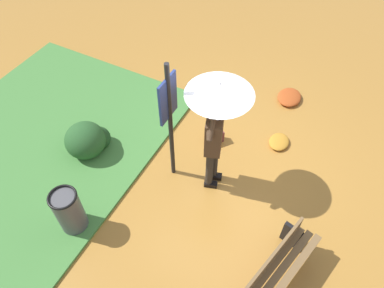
# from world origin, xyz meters

# --- Properties ---
(ground_plane) EXTENTS (18.00, 18.00, 0.00)m
(ground_plane) POSITION_xyz_m (0.00, 0.00, 0.00)
(ground_plane) COLOR #B27A33
(grass_verge) EXTENTS (4.80, 4.00, 0.05)m
(grass_verge) POSITION_xyz_m (-0.88, 3.27, 0.03)
(grass_verge) COLOR #47843D
(grass_verge) RESTS_ON ground_plane
(person_with_umbrella) EXTENTS (0.96, 0.96, 2.04)m
(person_with_umbrella) POSITION_xyz_m (-0.17, 0.14, 1.55)
(person_with_umbrella) COLOR #2D2823
(person_with_umbrella) RESTS_ON ground_plane
(info_sign_post) EXTENTS (0.44, 0.07, 2.30)m
(info_sign_post) POSITION_xyz_m (-0.38, 0.79, 1.44)
(info_sign_post) COLOR black
(info_sign_post) RESTS_ON ground_plane
(handbag) EXTENTS (0.32, 0.30, 0.37)m
(handbag) POSITION_xyz_m (0.57, 0.45, 0.13)
(handbag) COLOR brown
(handbag) RESTS_ON ground_plane
(park_bench) EXTENTS (1.43, 0.71, 0.75)m
(park_bench) POSITION_xyz_m (-1.37, -1.38, 0.40)
(park_bench) COLOR black
(park_bench) RESTS_ON ground_plane
(trash_bin) EXTENTS (0.42, 0.42, 0.83)m
(trash_bin) POSITION_xyz_m (-1.98, 1.62, 0.42)
(trash_bin) COLOR #4C4C51
(trash_bin) RESTS_ON ground_plane
(shrub_cluster) EXTENTS (0.78, 0.71, 0.64)m
(shrub_cluster) POSITION_xyz_m (-0.67, 2.34, 0.30)
(shrub_cluster) COLOR #285628
(shrub_cluster) RESTS_ON ground_plane
(leaf_pile_near_person) EXTENTS (0.58, 0.46, 0.13)m
(leaf_pile_near_person) POSITION_xyz_m (2.31, -0.41, 0.06)
(leaf_pile_near_person) COLOR #B74C1E
(leaf_pile_near_person) RESTS_ON ground_plane
(leaf_pile_by_bench) EXTENTS (0.44, 0.36, 0.10)m
(leaf_pile_by_bench) POSITION_xyz_m (1.07, -0.62, 0.05)
(leaf_pile_by_bench) COLOR #C68428
(leaf_pile_by_bench) RESTS_ON ground_plane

